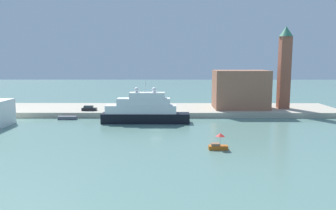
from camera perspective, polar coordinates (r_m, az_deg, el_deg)
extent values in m
plane|color=slate|center=(79.67, -1.97, -4.27)|extent=(400.00, 400.00, 0.00)
cube|color=#B7AD99|center=(105.86, -1.40, -0.84)|extent=(110.00, 21.53, 1.53)
cube|color=black|center=(88.46, -3.85, -2.23)|extent=(23.12, 4.43, 2.57)
cube|color=white|center=(88.17, -4.61, -0.71)|extent=(18.49, 4.08, 2.17)
cube|color=white|center=(87.84, -4.17, 0.58)|extent=(13.87, 3.72, 1.84)
cube|color=white|center=(87.58, -3.58, 1.67)|extent=(9.25, 3.37, 1.52)
cylinder|color=silver|center=(87.39, -3.90, 3.24)|extent=(0.16, 0.16, 3.28)
sphere|color=white|center=(87.33, -2.38, 2.60)|extent=(1.34, 1.34, 1.34)
sphere|color=white|center=(87.67, -5.40, 2.60)|extent=(1.34, 1.34, 1.34)
cube|color=#C66019|center=(63.27, 8.57, -7.20)|extent=(3.54, 1.53, 0.74)
cube|color=#8C6647|center=(63.05, 8.10, -6.69)|extent=(1.56, 1.23, 0.46)
cylinder|color=#B2B2B2|center=(63.01, 8.91, -6.09)|extent=(0.06, 0.06, 1.77)
cone|color=red|center=(62.74, 8.93, -5.05)|extent=(1.70, 1.70, 0.60)
cube|color=#595966|center=(97.40, -16.81, -2.11)|extent=(5.21, 1.42, 0.93)
cube|color=#9E664C|center=(105.96, 12.29, 2.63)|extent=(16.37, 11.28, 11.81)
cube|color=#93513D|center=(109.33, 19.25, 5.21)|extent=(3.22, 3.22, 22.04)
cone|color=#387A5B|center=(109.59, 19.55, 11.78)|extent=(4.18, 4.18, 3.10)
cube|color=black|center=(101.99, -13.30, -0.72)|extent=(4.38, 1.74, 0.80)
cube|color=#262D33|center=(101.94, -13.43, -0.31)|extent=(2.63, 1.56, 0.67)
cylinder|color=maroon|center=(103.08, -10.06, -0.35)|extent=(0.36, 0.36, 1.47)
sphere|color=tan|center=(102.96, -10.07, 0.12)|extent=(0.24, 0.24, 0.24)
cylinder|color=black|center=(96.39, -3.29, -1.05)|extent=(0.45, 0.45, 0.63)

